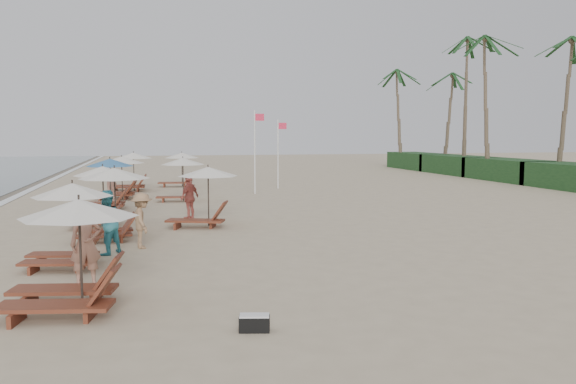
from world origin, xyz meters
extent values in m
plane|color=tan|center=(0.00, 0.00, 0.00)|extent=(160.00, 160.00, 0.00)
cube|color=#193D1C|center=(22.00, 22.00, 0.80)|extent=(3.20, 8.00, 1.60)
cube|color=#193D1C|center=(22.00, 29.50, 0.80)|extent=(3.20, 8.00, 1.60)
cube|color=#193D1C|center=(22.00, 37.00, 0.80)|extent=(3.20, 8.00, 1.60)
cylinder|color=brown|center=(22.90, 18.00, 4.90)|extent=(0.36, 0.36, 9.80)
cylinder|color=brown|center=(21.10, 23.20, 5.30)|extent=(0.36, 0.36, 10.60)
cylinder|color=brown|center=(22.00, 28.40, 5.70)|extent=(0.36, 0.36, 11.40)
cylinder|color=brown|center=(22.90, 33.60, 4.50)|extent=(0.36, 0.36, 9.00)
cylinder|color=brown|center=(21.10, 38.80, 4.90)|extent=(0.36, 0.36, 9.80)
cylinder|color=black|center=(-5.32, -4.11, 1.06)|extent=(0.05, 0.05, 2.11)
cone|color=silver|center=(-5.32, -4.11, 2.01)|extent=(2.26, 2.26, 0.35)
cylinder|color=black|center=(-5.92, -0.14, 1.06)|extent=(0.05, 0.05, 2.11)
cone|color=silver|center=(-5.92, -0.14, 2.01)|extent=(2.05, 2.05, 0.35)
cylinder|color=black|center=(-5.10, 3.69, 1.14)|extent=(0.05, 0.05, 2.27)
cone|color=silver|center=(-5.10, 3.69, 2.17)|extent=(2.28, 2.28, 0.35)
cylinder|color=black|center=(-5.67, 6.45, 1.09)|extent=(0.05, 0.05, 2.19)
cone|color=silver|center=(-5.67, 6.45, 2.09)|extent=(2.11, 2.11, 0.35)
cylinder|color=black|center=(-5.73, 11.52, 1.13)|extent=(0.05, 0.05, 2.26)
cone|color=teal|center=(-5.73, 11.52, 2.16)|extent=(2.12, 2.12, 0.35)
cylinder|color=black|center=(-5.44, 16.24, 1.08)|extent=(0.05, 0.05, 2.17)
cone|color=silver|center=(-5.44, 16.24, 2.07)|extent=(2.42, 2.42, 0.35)
cylinder|color=black|center=(-4.93, 20.47, 1.13)|extent=(0.05, 0.05, 2.25)
cone|color=silver|center=(-4.93, 20.47, 2.15)|extent=(2.25, 2.25, 0.35)
cylinder|color=black|center=(-1.86, 5.80, 1.07)|extent=(0.05, 0.05, 2.15)
cone|color=silver|center=(-1.86, 5.80, 2.05)|extent=(2.24, 2.24, 0.35)
cylinder|color=black|center=(-2.31, 14.39, 1.07)|extent=(0.05, 0.05, 2.15)
cone|color=silver|center=(-2.31, 14.39, 2.05)|extent=(2.24, 2.24, 0.35)
cylinder|color=black|center=(-1.90, 22.96, 1.07)|extent=(0.05, 0.05, 2.15)
cone|color=silver|center=(-1.90, 22.96, 2.05)|extent=(2.24, 2.24, 0.35)
imported|color=#A9725B|center=(-5.43, -2.14, 0.95)|extent=(0.77, 0.58, 1.90)
imported|color=teal|center=(-5.22, 1.24, 0.93)|extent=(1.14, 1.12, 1.85)
imported|color=#9A724E|center=(-4.24, 1.99, 0.84)|extent=(0.78, 1.17, 1.69)
imported|color=#B55348|center=(-2.44, 7.62, 0.90)|extent=(1.03, 1.08, 1.80)
imported|color=#AB705C|center=(-5.82, 13.24, 0.83)|extent=(0.74, 0.93, 1.66)
cube|color=black|center=(-2.25, -6.12, 0.13)|extent=(0.58, 0.38, 0.27)
cube|color=silver|center=(-2.25, -6.12, 0.28)|extent=(0.56, 0.35, 0.04)
cylinder|color=silver|center=(1.94, 17.11, 2.41)|extent=(0.08, 0.08, 4.81)
cube|color=#D72847|center=(2.22, 17.11, 4.41)|extent=(0.55, 0.02, 0.40)
cylinder|color=silver|center=(3.95, 19.95, 2.18)|extent=(0.08, 0.08, 4.36)
cube|color=#D72847|center=(4.23, 19.95, 3.96)|extent=(0.55, 0.02, 0.40)
camera|label=1|loc=(-3.97, -15.79, 3.43)|focal=36.02mm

